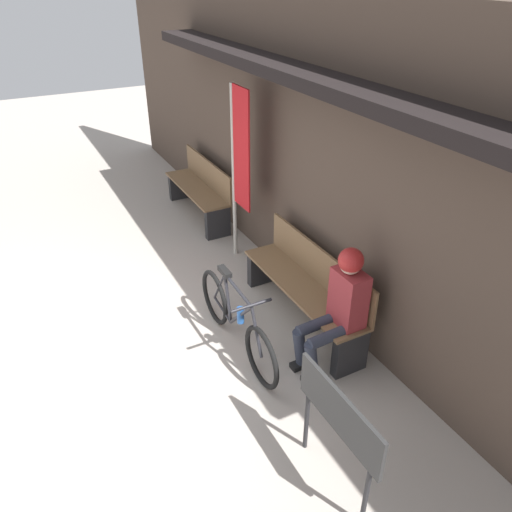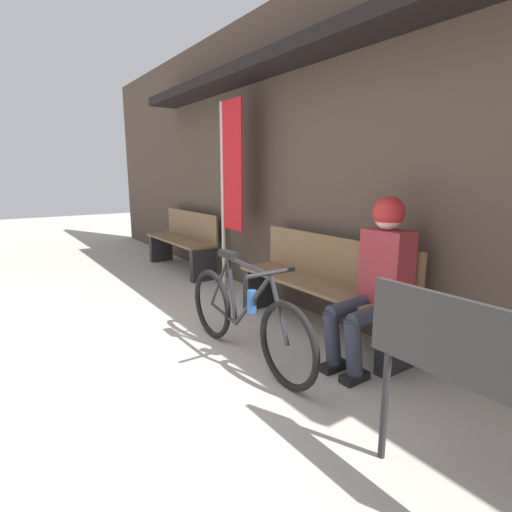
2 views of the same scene
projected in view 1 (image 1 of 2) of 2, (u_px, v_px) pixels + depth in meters
ground_plane at (63, 371)px, 4.81m from camera, size 24.00×24.00×0.00m
storefront_wall at (319, 158)px, 5.09m from camera, size 12.00×0.56×3.20m
park_bench_near at (306, 288)px, 5.27m from camera, size 1.84×0.42×0.87m
bicycle at (236, 322)px, 4.91m from camera, size 1.66×0.40×0.82m
person_seated at (340, 302)px, 4.53m from camera, size 0.34×0.63×1.27m
park_bench_far at (200, 191)px, 7.52m from camera, size 1.62×0.42×0.87m
banner_pole at (239, 159)px, 5.91m from camera, size 0.45×0.05×2.22m
signboard at (338, 419)px, 3.43m from camera, size 0.91×0.04×0.93m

